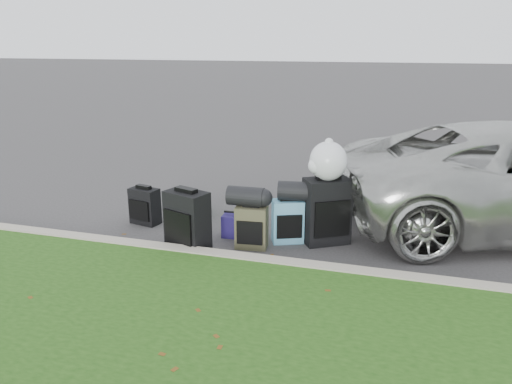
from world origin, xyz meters
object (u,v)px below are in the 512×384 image
(suitcase_olive, at_px, (252,227))
(suitcase_small_black, at_px, (145,206))
(tote_navy, at_px, (234,226))
(suitcase_large_black_left, at_px, (187,221))
(suitcase_large_black_right, at_px, (327,211))
(suitcase_teal, at_px, (288,221))
(tote_green, at_px, (198,204))

(suitcase_olive, bearing_deg, suitcase_small_black, 160.82)
(suitcase_olive, bearing_deg, tote_navy, 134.30)
(suitcase_large_black_left, xyz_separation_m, suitcase_large_black_right, (1.63, 0.73, 0.05))
(suitcase_small_black, xyz_separation_m, suitcase_large_black_left, (0.98, -0.70, 0.12))
(suitcase_olive, height_order, suitcase_teal, suitcase_teal)
(suitcase_teal, relative_size, suitcase_large_black_right, 0.66)
(suitcase_small_black, relative_size, suitcase_large_black_right, 0.61)
(suitcase_large_black_right, bearing_deg, tote_green, 133.08)
(suitcase_teal, xyz_separation_m, tote_green, (-1.55, 0.70, -0.13))
(tote_navy, bearing_deg, suitcase_teal, -0.92)
(suitcase_teal, height_order, tote_navy, suitcase_teal)
(suitcase_teal, height_order, tote_green, suitcase_teal)
(suitcase_large_black_left, bearing_deg, suitcase_olive, 40.94)
(suitcase_large_black_left, bearing_deg, suitcase_large_black_right, 43.43)
(suitcase_teal, bearing_deg, suitcase_olive, -164.48)
(tote_green, bearing_deg, suitcase_large_black_left, -67.87)
(tote_green, bearing_deg, suitcase_large_black_right, -10.86)
(suitcase_small_black, height_order, suitcase_teal, suitcase_teal)
(suitcase_large_black_right, xyz_separation_m, tote_navy, (-1.22, -0.15, -0.28))
(suitcase_olive, height_order, tote_green, suitcase_olive)
(suitcase_large_black_right, distance_m, tote_navy, 1.26)
(suitcase_olive, height_order, tote_navy, suitcase_olive)
(suitcase_olive, xyz_separation_m, tote_green, (-1.15, 1.01, -0.11))
(suitcase_teal, xyz_separation_m, tote_navy, (-0.74, -0.03, -0.13))
(suitcase_large_black_right, bearing_deg, suitcase_small_black, 149.41)
(suitcase_small_black, height_order, suitcase_large_black_left, suitcase_large_black_left)
(suitcase_small_black, height_order, suitcase_large_black_right, suitcase_large_black_right)
(suitcase_small_black, xyz_separation_m, suitcase_teal, (2.12, -0.10, 0.02))
(suitcase_large_black_left, xyz_separation_m, tote_green, (-0.40, 1.30, -0.22))
(suitcase_large_black_left, distance_m, suitcase_teal, 1.30)
(suitcase_teal, bearing_deg, suitcase_large_black_left, -174.63)
(suitcase_teal, bearing_deg, suitcase_small_black, 154.77)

